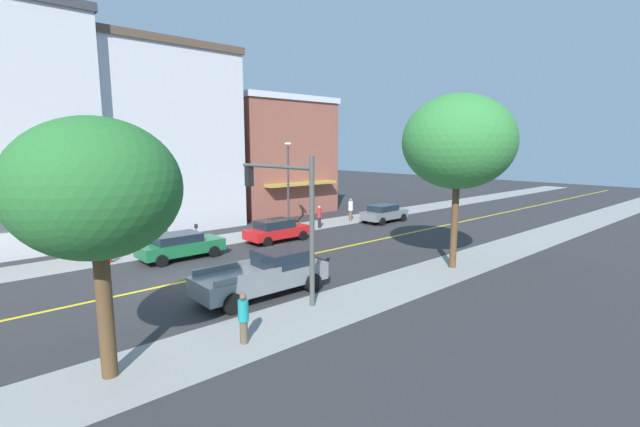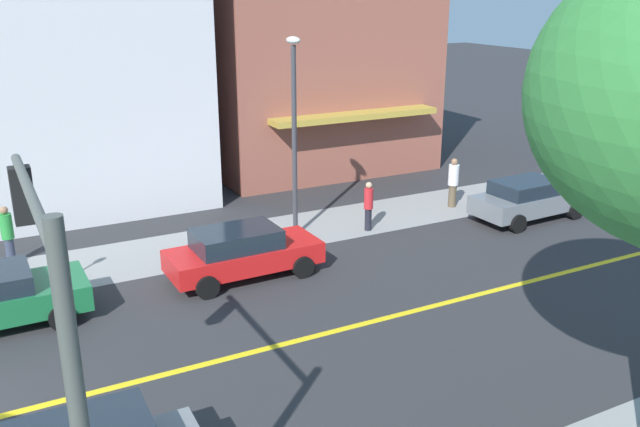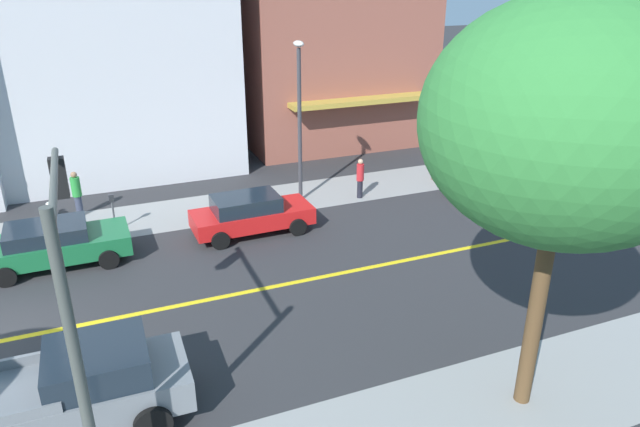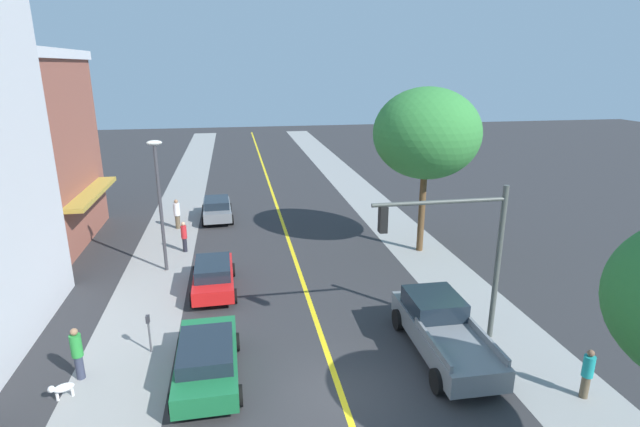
{
  "view_description": "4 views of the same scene",
  "coord_description": "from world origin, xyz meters",
  "px_view_note": "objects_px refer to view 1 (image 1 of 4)",
  "views": [
    {
      "loc": [
        18.57,
        -8.14,
        6.19
      ],
      "look_at": [
        -0.66,
        8.92,
        2.17
      ],
      "focal_mm": 24.32,
      "sensor_mm": 36.0,
      "label": 1
    },
    {
      "loc": [
        12.75,
        1.84,
        7.86
      ],
      "look_at": [
        -1.55,
        9.33,
        2.47
      ],
      "focal_mm": 38.08,
      "sensor_mm": 36.0,
      "label": 2
    },
    {
      "loc": [
        14.95,
        3.14,
        9.03
      ],
      "look_at": [
        0.54,
        9.0,
        2.44
      ],
      "focal_mm": 32.82,
      "sensor_mm": 36.0,
      "label": 3
    },
    {
      "loc": [
        -2.9,
        -12.36,
        9.73
      ],
      "look_at": [
        1.73,
        13.44,
        1.75
      ],
      "focal_mm": 27.34,
      "sensor_mm": 36.0,
      "label": 4
    }
  ],
  "objects_px": {
    "green_sedan_left_curb": "(180,245)",
    "grey_sedan_left_curb": "(384,213)",
    "parking_meter": "(196,232)",
    "fire_hydrant": "(109,256)",
    "street_tree_right_corner": "(458,142)",
    "pedestrian_teal_shirt": "(243,317)",
    "red_sedan_left_curb": "(277,230)",
    "grey_pickup_truck": "(266,274)",
    "street_tree_left_near": "(95,190)",
    "traffic_light_mast": "(287,203)",
    "pedestrian_red_shirt": "(319,216)",
    "pedestrian_green_shirt": "(165,229)",
    "street_lamp": "(288,177)",
    "small_dog": "(148,240)",
    "pedestrian_white_shirt": "(351,209)"
  },
  "relations": [
    {
      "from": "pedestrian_teal_shirt",
      "to": "traffic_light_mast",
      "type": "bearing_deg",
      "value": -48.58
    },
    {
      "from": "pedestrian_green_shirt",
      "to": "pedestrian_teal_shirt",
      "type": "distance_m",
      "value": 15.86
    },
    {
      "from": "parking_meter",
      "to": "green_sedan_left_curb",
      "type": "xyz_separation_m",
      "value": [
        2.06,
        -1.97,
        -0.18
      ]
    },
    {
      "from": "green_sedan_left_curb",
      "to": "pedestrian_teal_shirt",
      "type": "xyz_separation_m",
      "value": [
        11.35,
        -2.92,
        0.1
      ]
    },
    {
      "from": "grey_pickup_truck",
      "to": "parking_meter",
      "type": "bearing_deg",
      "value": 80.79
    },
    {
      "from": "street_lamp",
      "to": "pedestrian_white_shirt",
      "type": "bearing_deg",
      "value": 90.59
    },
    {
      "from": "pedestrian_green_shirt",
      "to": "pedestrian_white_shirt",
      "type": "height_order",
      "value": "pedestrian_white_shirt"
    },
    {
      "from": "street_lamp",
      "to": "pedestrian_teal_shirt",
      "type": "height_order",
      "value": "street_lamp"
    },
    {
      "from": "street_tree_left_near",
      "to": "traffic_light_mast",
      "type": "height_order",
      "value": "street_tree_left_near"
    },
    {
      "from": "pedestrian_red_shirt",
      "to": "pedestrian_green_shirt",
      "type": "bearing_deg",
      "value": 27.01
    },
    {
      "from": "fire_hydrant",
      "to": "pedestrian_white_shirt",
      "type": "height_order",
      "value": "pedestrian_white_shirt"
    },
    {
      "from": "street_tree_left_near",
      "to": "pedestrian_teal_shirt",
      "type": "distance_m",
      "value": 5.72
    },
    {
      "from": "fire_hydrant",
      "to": "parking_meter",
      "type": "distance_m",
      "value": 5.22
    },
    {
      "from": "traffic_light_mast",
      "to": "grey_pickup_truck",
      "type": "relative_size",
      "value": 1.02
    },
    {
      "from": "pedestrian_teal_shirt",
      "to": "pedestrian_white_shirt",
      "type": "relative_size",
      "value": 0.88
    },
    {
      "from": "grey_sedan_left_curb",
      "to": "pedestrian_green_shirt",
      "type": "relative_size",
      "value": 2.39
    },
    {
      "from": "pedestrian_green_shirt",
      "to": "traffic_light_mast",
      "type": "bearing_deg",
      "value": 88.42
    },
    {
      "from": "small_dog",
      "to": "street_tree_left_near",
      "type": "bearing_deg",
      "value": 133.55
    },
    {
      "from": "grey_pickup_truck",
      "to": "pedestrian_teal_shirt",
      "type": "relative_size",
      "value": 3.49
    },
    {
      "from": "street_lamp",
      "to": "green_sedan_left_curb",
      "type": "relative_size",
      "value": 1.41
    },
    {
      "from": "green_sedan_left_curb",
      "to": "grey_sedan_left_curb",
      "type": "bearing_deg",
      "value": -0.37
    },
    {
      "from": "red_sedan_left_curb",
      "to": "small_dog",
      "type": "bearing_deg",
      "value": 146.33
    },
    {
      "from": "street_tree_left_near",
      "to": "pedestrian_green_shirt",
      "type": "bearing_deg",
      "value": 152.96
    },
    {
      "from": "traffic_light_mast",
      "to": "street_tree_left_near",
      "type": "bearing_deg",
      "value": 104.04
    },
    {
      "from": "grey_pickup_truck",
      "to": "small_dog",
      "type": "xyz_separation_m",
      "value": [
        -12.36,
        -0.4,
        -0.54
      ]
    },
    {
      "from": "grey_pickup_truck",
      "to": "pedestrian_teal_shirt",
      "type": "bearing_deg",
      "value": -132.57
    },
    {
      "from": "street_tree_right_corner",
      "to": "parking_meter",
      "type": "distance_m",
      "value": 16.14
    },
    {
      "from": "green_sedan_left_curb",
      "to": "fire_hydrant",
      "type": "bearing_deg",
      "value": 151.3
    },
    {
      "from": "parking_meter",
      "to": "pedestrian_red_shirt",
      "type": "xyz_separation_m",
      "value": [
        0.37,
        9.83,
        -0.03
      ]
    },
    {
      "from": "green_sedan_left_curb",
      "to": "pedestrian_red_shirt",
      "type": "height_order",
      "value": "pedestrian_red_shirt"
    },
    {
      "from": "street_tree_right_corner",
      "to": "pedestrian_teal_shirt",
      "type": "bearing_deg",
      "value": -88.35
    },
    {
      "from": "grey_sedan_left_curb",
      "to": "parking_meter",
      "type": "bearing_deg",
      "value": 170.38
    },
    {
      "from": "street_tree_left_near",
      "to": "red_sedan_left_curb",
      "type": "height_order",
      "value": "street_tree_left_near"
    },
    {
      "from": "fire_hydrant",
      "to": "traffic_light_mast",
      "type": "relative_size",
      "value": 0.13
    },
    {
      "from": "traffic_light_mast",
      "to": "pedestrian_teal_shirt",
      "type": "bearing_deg",
      "value": 124.61
    },
    {
      "from": "fire_hydrant",
      "to": "parking_meter",
      "type": "bearing_deg",
      "value": 93.87
    },
    {
      "from": "red_sedan_left_curb",
      "to": "green_sedan_left_curb",
      "type": "bearing_deg",
      "value": 178.83
    },
    {
      "from": "fire_hydrant",
      "to": "small_dog",
      "type": "height_order",
      "value": "fire_hydrant"
    },
    {
      "from": "traffic_light_mast",
      "to": "grey_pickup_truck",
      "type": "xyz_separation_m",
      "value": [
        -0.72,
        -0.63,
        -2.99
      ]
    },
    {
      "from": "fire_hydrant",
      "to": "red_sedan_left_curb",
      "type": "relative_size",
      "value": 0.18
    },
    {
      "from": "fire_hydrant",
      "to": "green_sedan_left_curb",
      "type": "height_order",
      "value": "green_sedan_left_curb"
    },
    {
      "from": "fire_hydrant",
      "to": "grey_sedan_left_curb",
      "type": "distance_m",
      "value": 20.72
    },
    {
      "from": "street_tree_left_near",
      "to": "street_lamp",
      "type": "xyz_separation_m",
      "value": [
        -13.04,
        16.11,
        -1.1
      ]
    },
    {
      "from": "traffic_light_mast",
      "to": "green_sedan_left_curb",
      "type": "relative_size",
      "value": 1.28
    },
    {
      "from": "fire_hydrant",
      "to": "parking_meter",
      "type": "height_order",
      "value": "parking_meter"
    },
    {
      "from": "traffic_light_mast",
      "to": "pedestrian_teal_shirt",
      "type": "xyz_separation_m",
      "value": [
        2.59,
        -3.75,
        -3.03
      ]
    },
    {
      "from": "pedestrian_green_shirt",
      "to": "pedestrian_teal_shirt",
      "type": "bearing_deg",
      "value": 74.72
    },
    {
      "from": "pedestrian_white_shirt",
      "to": "pedestrian_red_shirt",
      "type": "xyz_separation_m",
      "value": [
        0.77,
        -4.18,
        -0.07
      ]
    },
    {
      "from": "fire_hydrant",
      "to": "pedestrian_teal_shirt",
      "type": "bearing_deg",
      "value": 1.23
    },
    {
      "from": "grey_sedan_left_curb",
      "to": "green_sedan_left_curb",
      "type": "bearing_deg",
      "value": 177.94
    }
  ]
}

